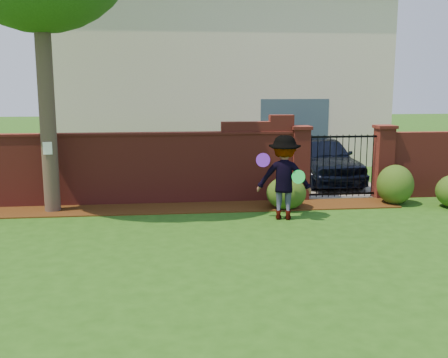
{
  "coord_description": "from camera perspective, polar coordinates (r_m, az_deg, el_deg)",
  "views": [
    {
      "loc": [
        -1.01,
        -8.89,
        2.94
      ],
      "look_at": [
        0.17,
        1.4,
        1.05
      ],
      "focal_mm": 42.34,
      "sensor_mm": 36.0,
      "label": 1
    }
  ],
  "objects": [
    {
      "name": "paper_notice",
      "position": [
        12.46,
        -18.52,
        3.17
      ],
      "size": [
        0.2,
        0.01,
        0.28
      ],
      "primitive_type": "cube",
      "color": "white",
      "rests_on": "tree"
    },
    {
      "name": "house",
      "position": [
        20.98,
        -1.05,
        10.93
      ],
      "size": [
        12.4,
        6.4,
        6.3
      ],
      "color": "beige",
      "rests_on": "ground"
    },
    {
      "name": "ground",
      "position": [
        9.42,
        -0.05,
        -7.88
      ],
      "size": [
        80.0,
        80.0,
        0.01
      ],
      "primitive_type": "cube",
      "color": "#214E13",
      "rests_on": "ground"
    },
    {
      "name": "frisbee_green",
      "position": [
        11.28,
        8.04,
        0.24
      ],
      "size": [
        0.29,
        0.22,
        0.3
      ],
      "primitive_type": "cylinder",
      "rotation": [
        1.43,
        0.0,
        -0.58
      ],
      "color": "#1CD352",
      "rests_on": "man"
    },
    {
      "name": "driveway",
      "position": [
        17.72,
        8.3,
        0.69
      ],
      "size": [
        3.2,
        8.0,
        0.01
      ],
      "primitive_type": "cube",
      "color": "slate",
      "rests_on": "ground"
    },
    {
      "name": "shrub_left",
      "position": [
        12.51,
        6.74,
        -1.52
      ],
      "size": [
        0.94,
        0.94,
        0.77
      ],
      "primitive_type": "ellipsoid",
      "color": "#204615",
      "rests_on": "ground"
    },
    {
      "name": "pillar_right",
      "position": [
        14.2,
        16.82,
        1.86
      ],
      "size": [
        0.5,
        0.5,
        1.88
      ],
      "color": "maroon",
      "rests_on": "ground"
    },
    {
      "name": "mulch_bed",
      "position": [
        12.57,
        -6.09,
        -3.18
      ],
      "size": [
        11.1,
        1.08,
        0.03
      ],
      "primitive_type": "cube",
      "color": "#381D0A",
      "rests_on": "ground"
    },
    {
      "name": "frisbee_purple",
      "position": [
        11.27,
        4.24,
        2.05
      ],
      "size": [
        0.32,
        0.17,
        0.3
      ],
      "primitive_type": "cylinder",
      "rotation": [
        1.36,
        0.0,
        -0.28
      ],
      "color": "#6820CC",
      "rests_on": "man"
    },
    {
      "name": "iron_gate",
      "position": [
        13.81,
        12.61,
        1.4
      ],
      "size": [
        1.78,
        0.03,
        1.6
      ],
      "color": "black",
      "rests_on": "ground"
    },
    {
      "name": "car",
      "position": [
        15.95,
        10.65,
        2.09
      ],
      "size": [
        1.92,
        4.22,
        1.41
      ],
      "primitive_type": "imported",
      "rotation": [
        0.0,
        0.0,
        0.06
      ],
      "color": "black",
      "rests_on": "ground"
    },
    {
      "name": "brick_wall",
      "position": [
        13.08,
        -10.84,
        1.3
      ],
      "size": [
        8.7,
        0.31,
        2.16
      ],
      "color": "maroon",
      "rests_on": "ground"
    },
    {
      "name": "shrub_middle",
      "position": [
        13.58,
        18.0,
        -0.58
      ],
      "size": [
        0.89,
        0.89,
        0.98
      ],
      "primitive_type": "ellipsoid",
      "color": "#204615",
      "rests_on": "ground"
    },
    {
      "name": "pillar_left",
      "position": [
        13.48,
        8.2,
        1.77
      ],
      "size": [
        0.5,
        0.5,
        1.88
      ],
      "color": "maroon",
      "rests_on": "ground"
    },
    {
      "name": "man",
      "position": [
        11.48,
        6.47,
        0.13
      ],
      "size": [
        1.32,
        0.96,
        1.84
      ],
      "primitive_type": "imported",
      "rotation": [
        0.0,
        0.0,
        2.88
      ],
      "color": "gray",
      "rests_on": "ground"
    }
  ]
}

